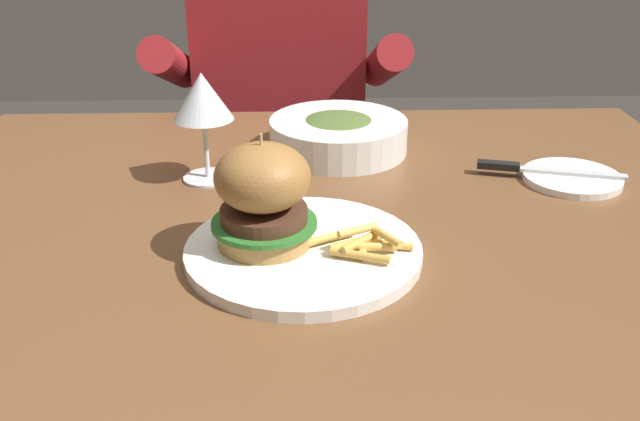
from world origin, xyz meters
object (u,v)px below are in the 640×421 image
object	(u,v)px
wine_glass	(203,100)
table_knife	(536,169)
burger_sandwich	(263,195)
bread_plate	(572,178)
diner_person	(282,149)
main_plate	(303,251)
soup_bowl	(338,134)

from	to	relation	value
wine_glass	table_knife	bearing A→B (deg)	-1.47
burger_sandwich	wine_glass	size ratio (longest dim) A/B	0.85
burger_sandwich	bread_plate	distance (m)	0.48
diner_person	main_plate	bearing A→B (deg)	-87.05
wine_glass	bread_plate	bearing A→B (deg)	-2.71
bread_plate	table_knife	xyz separation A→B (m)	(-0.05, 0.01, 0.01)
wine_glass	diner_person	world-z (taller)	diner_person
burger_sandwich	table_knife	distance (m)	0.44
wine_glass	diner_person	size ratio (longest dim) A/B	0.13
diner_person	bread_plate	bearing A→B (deg)	-55.30
burger_sandwich	soup_bowl	distance (m)	0.35
main_plate	bread_plate	size ratio (longest dim) A/B	1.96
main_plate	burger_sandwich	size ratio (longest dim) A/B	2.06
burger_sandwich	bread_plate	bearing A→B (deg)	24.89
main_plate	diner_person	size ratio (longest dim) A/B	0.23
main_plate	soup_bowl	distance (m)	0.35
table_knife	soup_bowl	world-z (taller)	soup_bowl
bread_plate	soup_bowl	world-z (taller)	soup_bowl
diner_person	burger_sandwich	bearing A→B (deg)	-90.10
burger_sandwich	wine_glass	xyz separation A→B (m)	(-0.09, 0.22, 0.04)
main_plate	bread_plate	distance (m)	0.44
table_knife	diner_person	world-z (taller)	diner_person
wine_glass	bread_plate	xyz separation A→B (m)	(0.52, -0.02, -0.11)
diner_person	soup_bowl	bearing A→B (deg)	-78.23
burger_sandwich	soup_bowl	bearing A→B (deg)	72.77
main_plate	soup_bowl	bearing A→B (deg)	80.23
table_knife	diner_person	size ratio (longest dim) A/B	0.17
bread_plate	soup_bowl	xyz separation A→B (m)	(-0.33, 0.13, 0.02)
wine_glass	diner_person	distance (m)	0.67
burger_sandwich	bread_plate	size ratio (longest dim) A/B	0.95
burger_sandwich	diner_person	xyz separation A→B (m)	(0.00, 0.82, -0.25)
main_plate	diner_person	xyz separation A→B (m)	(-0.04, 0.83, -0.18)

